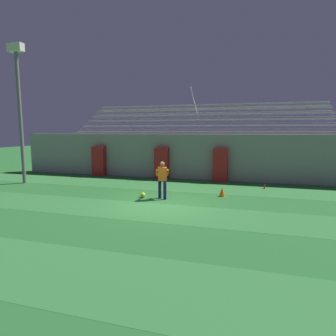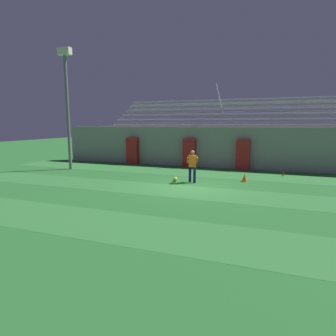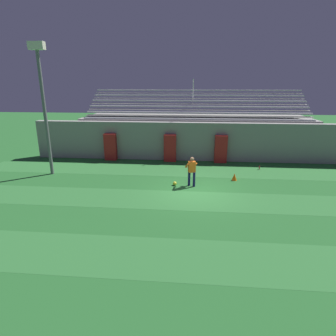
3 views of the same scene
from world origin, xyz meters
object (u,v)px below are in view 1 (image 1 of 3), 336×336
(padding_pillar_gate_right, at_px, (220,165))
(soccer_ball, at_px, (143,195))
(padding_pillar_gate_left, at_px, (162,163))
(floodlight_pole, at_px, (19,96))
(goalkeeper, at_px, (162,178))
(padding_pillar_far_left, at_px, (99,161))
(water_bottle, at_px, (264,186))
(traffic_cone, at_px, (222,192))

(padding_pillar_gate_right, relative_size, soccer_ball, 8.97)
(padding_pillar_gate_left, height_order, floodlight_pole, floodlight_pole)
(padding_pillar_gate_right, distance_m, goalkeeper, 5.50)
(padding_pillar_gate_right, xyz_separation_m, padding_pillar_far_left, (-8.09, 0.00, 0.00))
(floodlight_pole, bearing_deg, water_bottle, 9.14)
(padding_pillar_far_left, bearing_deg, padding_pillar_gate_right, 0.00)
(padding_pillar_gate_left, relative_size, traffic_cone, 4.70)
(soccer_ball, bearing_deg, padding_pillar_far_left, 135.20)
(padding_pillar_gate_left, height_order, traffic_cone, padding_pillar_gate_left)
(padding_pillar_gate_right, height_order, water_bottle, padding_pillar_gate_right)
(padding_pillar_gate_right, xyz_separation_m, goalkeeper, (-2.03, -5.11, -0.03))
(padding_pillar_gate_right, bearing_deg, water_bottle, -31.95)
(padding_pillar_far_left, relative_size, water_bottle, 8.22)
(floodlight_pole, xyz_separation_m, water_bottle, (13.31, 2.14, -4.80))
(padding_pillar_gate_left, height_order, padding_pillar_gate_right, same)
(padding_pillar_gate_left, bearing_deg, floodlight_pole, -152.97)
(padding_pillar_gate_left, relative_size, water_bottle, 8.22)
(soccer_ball, bearing_deg, floodlight_pole, 169.81)
(padding_pillar_gate_left, distance_m, traffic_cone, 5.76)
(soccer_ball, height_order, traffic_cone, traffic_cone)
(padding_pillar_far_left, distance_m, floodlight_pole, 6.05)
(padding_pillar_gate_left, height_order, goalkeeper, padding_pillar_gate_left)
(padding_pillar_far_left, distance_m, traffic_cone, 9.46)
(traffic_cone, bearing_deg, soccer_ball, -161.36)
(padding_pillar_gate_right, bearing_deg, traffic_cone, -82.92)
(padding_pillar_gate_left, relative_size, padding_pillar_gate_right, 1.00)
(floodlight_pole, distance_m, soccer_ball, 9.35)
(water_bottle, bearing_deg, floodlight_pole, -170.86)
(padding_pillar_gate_right, distance_m, soccer_ball, 5.96)
(floodlight_pole, bearing_deg, padding_pillar_far_left, 53.06)
(soccer_ball, xyz_separation_m, water_bottle, (5.42, 3.56, 0.01))
(padding_pillar_far_left, bearing_deg, padding_pillar_gate_left, 0.00)
(traffic_cone, bearing_deg, padding_pillar_gate_left, 136.54)
(goalkeeper, relative_size, traffic_cone, 3.98)
(padding_pillar_far_left, relative_size, soccer_ball, 8.97)
(floodlight_pole, relative_size, soccer_ball, 35.20)
(padding_pillar_gate_left, distance_m, padding_pillar_gate_right, 3.65)
(padding_pillar_gate_left, xyz_separation_m, padding_pillar_far_left, (-4.44, 0.00, 0.00))
(traffic_cone, relative_size, water_bottle, 1.75)
(padding_pillar_gate_left, xyz_separation_m, soccer_ball, (0.69, -5.09, -0.88))
(goalkeeper, height_order, traffic_cone, goalkeeper)
(traffic_cone, distance_m, water_bottle, 3.10)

